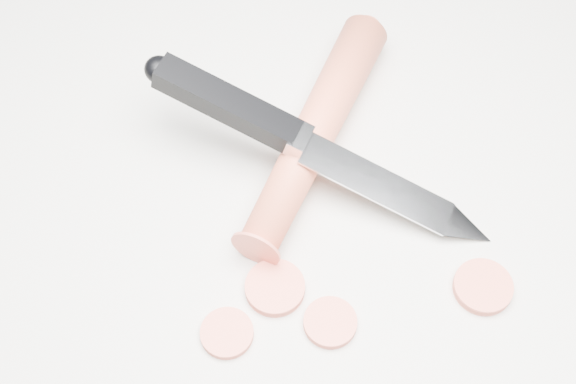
{
  "coord_description": "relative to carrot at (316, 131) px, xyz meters",
  "views": [
    {
      "loc": [
        -0.04,
        -0.22,
        0.47
      ],
      "look_at": [
        -0.03,
        0.06,
        0.02
      ],
      "focal_mm": 50.0,
      "sensor_mm": 36.0,
      "label": 1
    }
  ],
  "objects": [
    {
      "name": "carrot_slice_3",
      "position": [
        0.1,
        -0.11,
        -0.01
      ],
      "size": [
        0.04,
        0.04,
        0.01
      ],
      "primitive_type": "cylinder",
      "color": "#EB5D47",
      "rests_on": "ground"
    },
    {
      "name": "carrot_slice_1",
      "position": [
        -0.06,
        -0.14,
        -0.01
      ],
      "size": [
        0.03,
        0.03,
        0.01
      ],
      "primitive_type": "cylinder",
      "color": "#EB5D47",
      "rests_on": "ground"
    },
    {
      "name": "carrot_slice_0",
      "position": [
        0.0,
        -0.14,
        -0.01
      ],
      "size": [
        0.03,
        0.03,
        0.01
      ],
      "primitive_type": "cylinder",
      "color": "#EB5D47",
      "rests_on": "ground"
    },
    {
      "name": "carrot",
      "position": [
        0.0,
        0.0,
        0.0
      ],
      "size": [
        0.11,
        0.2,
        0.03
      ],
      "primitive_type": "cylinder",
      "rotation": [
        1.57,
        0.0,
        -0.42
      ],
      "color": "#E85839",
      "rests_on": "ground"
    },
    {
      "name": "carrot_slice_4",
      "position": [
        -0.03,
        -0.11,
        -0.01
      ],
      "size": [
        0.04,
        0.04,
        0.01
      ],
      "primitive_type": "cylinder",
      "color": "#EB5D47",
      "rests_on": "ground"
    },
    {
      "name": "ground",
      "position": [
        0.01,
        -0.11,
        -0.02
      ],
      "size": [
        2.4,
        2.4,
        0.0
      ],
      "primitive_type": "plane",
      "color": "beige",
      "rests_on": "ground"
    },
    {
      "name": "kitchen_knife",
      "position": [
        0.0,
        -0.03,
        0.02
      ],
      "size": [
        0.24,
        0.13,
        0.07
      ],
      "primitive_type": null,
      "color": "silver",
      "rests_on": "ground"
    }
  ]
}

